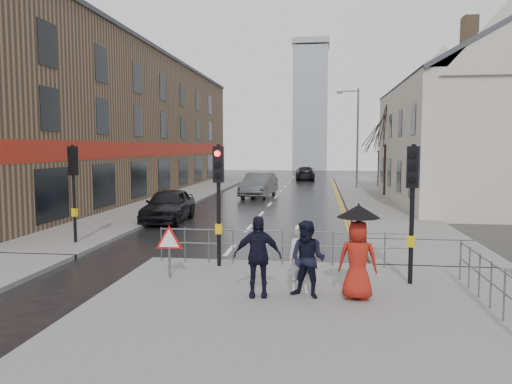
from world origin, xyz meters
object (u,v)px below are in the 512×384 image
(pedestrian_b, at_px, (308,259))
(car_mid, at_px, (259,185))
(pedestrian_with_umbrella, at_px, (358,248))
(pedestrian_d, at_px, (257,256))
(car_parked, at_px, (168,205))
(pedestrian_a, at_px, (301,259))

(pedestrian_b, relative_size, car_mid, 0.34)
(pedestrian_with_umbrella, bearing_deg, car_mid, 102.13)
(pedestrian_b, distance_m, pedestrian_d, 1.12)
(pedestrian_b, height_order, pedestrian_d, pedestrian_d)
(car_mid, bearing_deg, pedestrian_b, -74.33)
(pedestrian_b, relative_size, pedestrian_d, 0.94)
(pedestrian_b, relative_size, pedestrian_with_umbrella, 0.82)
(pedestrian_d, bearing_deg, car_mid, 90.73)
(pedestrian_d, relative_size, car_parked, 0.41)
(pedestrian_d, bearing_deg, car_parked, 109.84)
(pedestrian_with_umbrella, relative_size, pedestrian_d, 1.15)
(pedestrian_a, relative_size, car_mid, 0.31)
(car_parked, bearing_deg, pedestrian_d, -65.11)
(car_parked, relative_size, car_mid, 0.89)
(pedestrian_a, xyz_separation_m, pedestrian_b, (0.17, -0.34, 0.07))
(pedestrian_with_umbrella, xyz_separation_m, car_parked, (-7.82, 11.47, -0.50))
(pedestrian_d, height_order, car_mid, pedestrian_d)
(pedestrian_a, distance_m, pedestrian_d, 1.03)
(pedestrian_d, xyz_separation_m, car_mid, (-2.84, 23.50, -0.22))
(pedestrian_d, bearing_deg, pedestrian_b, -3.31)
(pedestrian_b, xyz_separation_m, pedestrian_with_umbrella, (1.09, 0.01, 0.27))
(pedestrian_a, xyz_separation_m, car_mid, (-3.78, 23.10, -0.09))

